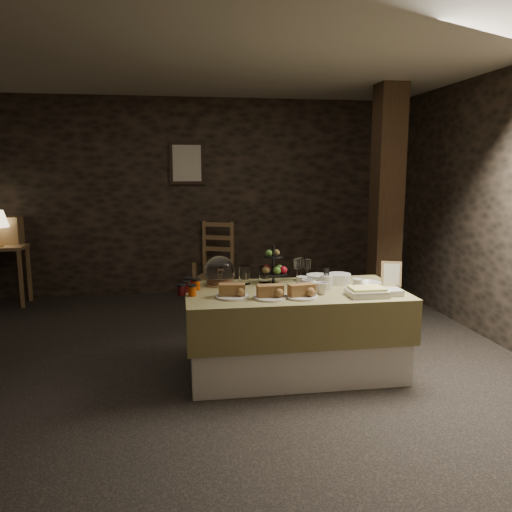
{
  "coord_description": "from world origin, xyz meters",
  "views": [
    {
      "loc": [
        -0.26,
        -4.26,
        1.66
      ],
      "look_at": [
        0.42,
        0.2,
        0.88
      ],
      "focal_mm": 35.0,
      "sensor_mm": 36.0,
      "label": 1
    }
  ],
  "objects": [
    {
      "name": "chair",
      "position": [
        0.16,
        2.25,
        0.44
      ],
      "size": [
        0.6,
        0.59,
        0.77
      ],
      "rotation": [
        0.0,
        0.0,
        -0.42
      ],
      "color": "#8A6445",
      "rests_on": "ground_plane"
    },
    {
      "name": "storage_jar_a",
      "position": [
        0.27,
        -0.12,
        0.78
      ],
      "size": [
        0.1,
        0.1,
        0.16
      ],
      "primitive_type": "cylinder",
      "color": "white",
      "rests_on": "buffet_table"
    },
    {
      "name": "storage_jar_b",
      "position": [
        0.45,
        -0.08,
        0.77
      ],
      "size": [
        0.09,
        0.09,
        0.14
      ],
      "primitive_type": "cylinder",
      "color": "white",
      "rests_on": "buffet_table"
    },
    {
      "name": "timber_column",
      "position": [
        2.07,
        1.13,
        1.3
      ],
      "size": [
        0.3,
        0.3,
        2.6
      ],
      "primitive_type": "cube",
      "color": "black",
      "rests_on": "ground_plane"
    },
    {
      "name": "wine_rack",
      "position": [
        -2.45,
        2.34,
        0.92
      ],
      "size": [
        0.42,
        0.26,
        0.34
      ],
      "primitive_type": "cube",
      "color": "#8A6445",
      "rests_on": "console_table"
    },
    {
      "name": "mug_d",
      "position": [
        1.16,
        -0.46,
        0.74
      ],
      "size": [
        0.08,
        0.08,
        0.09
      ],
      "primitive_type": "cylinder",
      "color": "silver",
      "rests_on": "buffet_table"
    },
    {
      "name": "bread_platter_left",
      "position": [
        0.12,
        -0.55,
        0.74
      ],
      "size": [
        0.26,
        0.26,
        0.11
      ],
      "color": "silver",
      "rests_on": "buffet_table"
    },
    {
      "name": "tart_dish",
      "position": [
        1.16,
        -0.68,
        0.73
      ],
      "size": [
        0.3,
        0.22,
        0.07
      ],
      "color": "silver",
      "rests_on": "buffet_table"
    },
    {
      "name": "cup_a",
      "position": [
        0.75,
        -0.46,
        0.75
      ],
      "size": [
        0.16,
        0.16,
        0.1
      ],
      "primitive_type": "imported",
      "rotation": [
        0.0,
        0.0,
        0.38
      ],
      "color": "silver",
      "rests_on": "buffet_table"
    },
    {
      "name": "square_dish",
      "position": [
        1.37,
        -0.67,
        0.72
      ],
      "size": [
        0.14,
        0.14,
        0.04
      ],
      "primitive_type": "cube",
      "color": "silver",
      "rests_on": "buffet_table"
    },
    {
      "name": "bowl",
      "position": [
        1.27,
        -0.41,
        0.72
      ],
      "size": [
        0.25,
        0.25,
        0.05
      ],
      "primitive_type": "imported",
      "rotation": [
        0.0,
        0.0,
        0.35
      ],
      "color": "silver",
      "rests_on": "buffet_table"
    },
    {
      "name": "bread_platter_center",
      "position": [
        0.4,
        -0.63,
        0.74
      ],
      "size": [
        0.26,
        0.26,
        0.11
      ],
      "color": "silver",
      "rests_on": "buffet_table"
    },
    {
      "name": "plate_stack_b",
      "position": [
        1.08,
        -0.22,
        0.74
      ],
      "size": [
        0.2,
        0.2,
        0.08
      ],
      "primitive_type": "cylinder",
      "color": "silver",
      "rests_on": "buffet_table"
    },
    {
      "name": "bread_platter_right",
      "position": [
        0.65,
        -0.64,
        0.74
      ],
      "size": [
        0.26,
        0.26,
        0.11
      ],
      "color": "silver",
      "rests_on": "buffet_table"
    },
    {
      "name": "room_shell",
      "position": [
        0.0,
        0.0,
        1.56
      ],
      "size": [
        5.52,
        5.02,
        2.6
      ],
      "color": "black",
      "rests_on": "ground"
    },
    {
      "name": "cake_dome",
      "position": [
        0.06,
        -0.12,
        0.8
      ],
      "size": [
        0.26,
        0.26,
        0.26
      ],
      "color": "#8A6445",
      "rests_on": "buffet_table"
    },
    {
      "name": "menu_frame",
      "position": [
        1.51,
        -0.33,
        0.79
      ],
      "size": [
        0.18,
        0.12,
        0.22
      ],
      "primitive_type": "cube",
      "rotation": [
        -0.24,
        0.0,
        -0.33
      ],
      "color": "#8A6445",
      "rests_on": "buffet_table"
    },
    {
      "name": "cutlery_holder",
      "position": [
        0.9,
        -0.43,
        0.76
      ],
      "size": [
        0.1,
        0.1,
        0.12
      ],
      "primitive_type": "cylinder",
      "color": "silver",
      "rests_on": "buffet_table"
    },
    {
      "name": "cup_b",
      "position": [
        0.83,
        -0.56,
        0.74
      ],
      "size": [
        0.11,
        0.11,
        0.09
      ],
      "primitive_type": "imported",
      "rotation": [
        0.0,
        0.0,
        -0.11
      ],
      "color": "silver",
      "rests_on": "buffet_table"
    },
    {
      "name": "framed_picture",
      "position": [
        -0.15,
        2.47,
        1.75
      ],
      "size": [
        0.45,
        0.04,
        0.55
      ],
      "color": "#2F2019",
      "rests_on": "room_shell"
    },
    {
      "name": "buffet_table",
      "position": [
        0.65,
        -0.4,
        0.4
      ],
      "size": [
        1.76,
        0.94,
        0.7
      ],
      "color": "silver",
      "rests_on": "ground_plane"
    },
    {
      "name": "fruit_stand",
      "position": [
        0.53,
        -0.15,
        0.83
      ],
      "size": [
        0.23,
        0.23,
        0.33
      ],
      "rotation": [
        0.0,
        0.0,
        0.04
      ],
      "color": "black",
      "rests_on": "buffet_table"
    },
    {
      "name": "mug_c",
      "position": [
        0.73,
        -0.34,
        0.75
      ],
      "size": [
        0.09,
        0.09,
        0.09
      ],
      "primitive_type": "cylinder",
      "color": "silver",
      "rests_on": "buffet_table"
    },
    {
      "name": "jam_jars",
      "position": [
        -0.2,
        -0.34,
        0.74
      ],
      "size": [
        0.18,
        0.32,
        0.07
      ],
      "color": "#590F16",
      "rests_on": "buffet_table"
    },
    {
      "name": "plate_stack_a",
      "position": [
        0.87,
        -0.3,
        0.75
      ],
      "size": [
        0.19,
        0.19,
        0.1
      ],
      "primitive_type": "cylinder",
      "color": "silver",
      "rests_on": "buffet_table"
    },
    {
      "name": "ground_plane",
      "position": [
        0.0,
        0.0,
        0.0
      ],
      "size": [
        5.5,
        5.0,
        0.01
      ],
      "primitive_type": "cube",
      "color": "black",
      "rests_on": "ground"
    }
  ]
}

